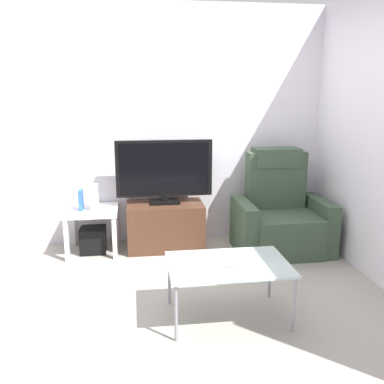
# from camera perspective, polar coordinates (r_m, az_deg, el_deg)

# --- Properties ---
(ground_plane) EXTENTS (6.40, 6.40, 0.00)m
(ground_plane) POSITION_cam_1_polar(r_m,az_deg,el_deg) (3.97, -3.37, -11.70)
(ground_plane) COLOR #9E998E
(wall_back) EXTENTS (6.40, 0.06, 2.60)m
(wall_back) POSITION_cam_1_polar(r_m,az_deg,el_deg) (4.74, -4.70, 8.72)
(wall_back) COLOR silver
(wall_back) RESTS_ON ground
(wall_side) EXTENTS (0.06, 4.48, 2.60)m
(wall_side) POSITION_cam_1_polar(r_m,az_deg,el_deg) (4.20, 23.09, 7.10)
(wall_side) COLOR silver
(wall_side) RESTS_ON ground
(tv_stand) EXTENTS (0.82, 0.48, 0.50)m
(tv_stand) POSITION_cam_1_polar(r_m,az_deg,el_deg) (4.65, -3.62, -4.53)
(tv_stand) COLOR #4C2D1E
(tv_stand) RESTS_ON ground
(television) EXTENTS (1.03, 0.20, 0.68)m
(television) POSITION_cam_1_polar(r_m,az_deg,el_deg) (4.52, -3.75, 2.93)
(television) COLOR black
(television) RESTS_ON tv_stand
(recliner_armchair) EXTENTS (0.98, 0.78, 1.08)m
(recliner_armchair) POSITION_cam_1_polar(r_m,az_deg,el_deg) (4.67, 11.78, -3.19)
(recliner_armchair) COLOR #384C38
(recliner_armchair) RESTS_ON ground
(side_table) EXTENTS (0.54, 0.54, 0.48)m
(side_table) POSITION_cam_1_polar(r_m,az_deg,el_deg) (4.60, -13.32, -3.15)
(side_table) COLOR white
(side_table) RESTS_ON ground
(subwoofer_box) EXTENTS (0.27, 0.27, 0.27)m
(subwoofer_box) POSITION_cam_1_polar(r_m,az_deg,el_deg) (4.68, -13.14, -6.28)
(subwoofer_box) COLOR black
(subwoofer_box) RESTS_ON ground
(book_upright) EXTENTS (0.04, 0.14, 0.21)m
(book_upright) POSITION_cam_1_polar(r_m,az_deg,el_deg) (4.55, -14.72, -1.04)
(book_upright) COLOR #3366B2
(book_upright) RESTS_ON side_table
(game_console) EXTENTS (0.07, 0.20, 0.25)m
(game_console) POSITION_cam_1_polar(r_m,az_deg,el_deg) (4.56, -13.00, -0.68)
(game_console) COLOR white
(game_console) RESTS_ON side_table
(coffee_table) EXTENTS (0.90, 0.60, 0.44)m
(coffee_table) POSITION_cam_1_polar(r_m,az_deg,el_deg) (3.21, 4.89, -9.96)
(coffee_table) COLOR #B2C6C1
(coffee_table) RESTS_ON ground
(cell_phone) EXTENTS (0.15, 0.16, 0.01)m
(cell_phone) POSITION_cam_1_polar(r_m,az_deg,el_deg) (3.18, 5.67, -9.57)
(cell_phone) COLOR #B7B7BC
(cell_phone) RESTS_ON coffee_table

